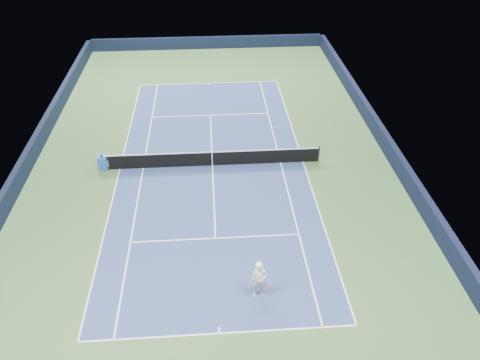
{
  "coord_description": "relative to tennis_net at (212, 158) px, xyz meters",
  "views": [
    {
      "loc": [
        0.0,
        -23.3,
        15.64
      ],
      "look_at": [
        1.44,
        -3.0,
        1.0
      ],
      "focal_mm": 35.0,
      "sensor_mm": 36.0,
      "label": 1
    }
  ],
  "objects": [
    {
      "name": "service_line_near",
      "position": [
        0.0,
        -6.4,
        -0.5
      ],
      "size": [
        8.23,
        0.08,
        0.0
      ],
      "primitive_type": "cube",
      "color": "white",
      "rests_on": "ground"
    },
    {
      "name": "tennis_net",
      "position": [
        0.0,
        0.0,
        0.0
      ],
      "size": [
        12.9,
        0.1,
        1.07
      ],
      "color": "black",
      "rests_on": "ground"
    },
    {
      "name": "baseline_near",
      "position": [
        0.0,
        -11.88,
        -0.5
      ],
      "size": [
        10.97,
        0.08,
        0.0
      ],
      "primitive_type": "cube",
      "color": "white",
      "rests_on": "ground"
    },
    {
      "name": "sideline_singles_left",
      "position": [
        -4.12,
        0.0,
        -0.5
      ],
      "size": [
        0.08,
        23.77,
        0.0
      ],
      "primitive_type": "cube",
      "color": "white",
      "rests_on": "ground"
    },
    {
      "name": "sideline_doubles_left",
      "position": [
        -5.49,
        0.0,
        -0.5
      ],
      "size": [
        0.08,
        23.77,
        0.0
      ],
      "primitive_type": "cube",
      "color": "white",
      "rests_on": "ground"
    },
    {
      "name": "sideline_doubles_right",
      "position": [
        5.49,
        0.0,
        -0.5
      ],
      "size": [
        0.08,
        23.77,
        0.0
      ],
      "primitive_type": "cube",
      "color": "white",
      "rests_on": "ground"
    },
    {
      "name": "wall_far",
      "position": [
        0.0,
        19.82,
        0.05
      ],
      "size": [
        22.0,
        0.35,
        1.1
      ],
      "primitive_type": "cube",
      "color": "black",
      "rests_on": "ground"
    },
    {
      "name": "center_mark_near",
      "position": [
        0.0,
        -11.73,
        -0.5
      ],
      "size": [
        0.08,
        0.3,
        0.0
      ],
      "primitive_type": "cube",
      "color": "white",
      "rests_on": "ground"
    },
    {
      "name": "wall_right",
      "position": [
        10.82,
        0.0,
        0.05
      ],
      "size": [
        0.35,
        40.0,
        1.1
      ],
      "primitive_type": "cube",
      "color": "#101732",
      "rests_on": "ground"
    },
    {
      "name": "wall_left",
      "position": [
        -10.82,
        0.0,
        0.05
      ],
      "size": [
        0.35,
        40.0,
        1.1
      ],
      "primitive_type": "cube",
      "color": "black",
      "rests_on": "ground"
    },
    {
      "name": "sponsor_cube",
      "position": [
        -6.4,
        0.1,
        -0.06
      ],
      "size": [
        0.6,
        0.51,
        0.88
      ],
      "color": "blue",
      "rests_on": "ground"
    },
    {
      "name": "center_service_line",
      "position": [
        0.0,
        0.0,
        -0.5
      ],
      "size": [
        0.08,
        12.8,
        0.0
      ],
      "primitive_type": "cube",
      "color": "white",
      "rests_on": "ground"
    },
    {
      "name": "ground",
      "position": [
        0.0,
        0.0,
        -0.5
      ],
      "size": [
        40.0,
        40.0,
        0.0
      ],
      "primitive_type": "plane",
      "color": "#375B32",
      "rests_on": "ground"
    },
    {
      "name": "sideline_singles_right",
      "position": [
        4.12,
        0.0,
        -0.5
      ],
      "size": [
        0.08,
        23.77,
        0.0
      ],
      "primitive_type": "cube",
      "color": "white",
      "rests_on": "ground"
    },
    {
      "name": "baseline_far",
      "position": [
        0.0,
        11.88,
        -0.5
      ],
      "size": [
        10.97,
        0.08,
        0.0
      ],
      "primitive_type": "cube",
      "color": "white",
      "rests_on": "ground"
    },
    {
      "name": "court_surface",
      "position": [
        0.0,
        0.0,
        -0.5
      ],
      "size": [
        10.97,
        23.77,
        0.01
      ],
      "primitive_type": "cube",
      "color": "navy",
      "rests_on": "ground"
    },
    {
      "name": "tennis_player",
      "position": [
        1.75,
        -10.04,
        0.42
      ],
      "size": [
        0.83,
        1.27,
        2.83
      ],
      "color": "white",
      "rests_on": "ground"
    },
    {
      "name": "service_line_far",
      "position": [
        0.0,
        6.4,
        -0.5
      ],
      "size": [
        8.23,
        0.08,
        0.0
      ],
      "primitive_type": "cube",
      "color": "white",
      "rests_on": "ground"
    },
    {
      "name": "center_mark_far",
      "position": [
        0.0,
        11.73,
        -0.5
      ],
      "size": [
        0.08,
        0.3,
        0.0
      ],
      "primitive_type": "cube",
      "color": "white",
      "rests_on": "ground"
    }
  ]
}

